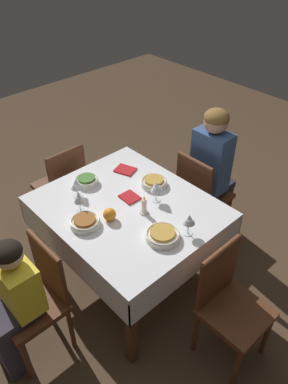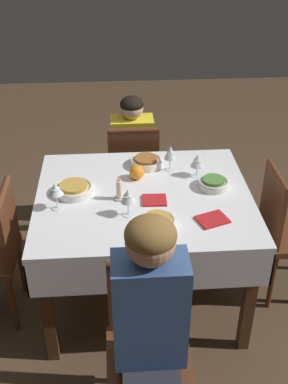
# 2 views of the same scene
# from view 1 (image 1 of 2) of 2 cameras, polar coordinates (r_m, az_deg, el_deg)

# --- Properties ---
(ground_plane) EXTENTS (8.00, 8.00, 0.00)m
(ground_plane) POSITION_cam_1_polar(r_m,az_deg,el_deg) (3.12, -2.13, -12.78)
(ground_plane) COLOR #4C3826
(dining_table) EXTENTS (1.19, 1.02, 0.76)m
(dining_table) POSITION_cam_1_polar(r_m,az_deg,el_deg) (2.65, -2.46, -3.66)
(dining_table) COLOR silver
(dining_table) RESTS_ON ground_plane
(chair_north) EXTENTS (0.38, 0.38, 0.86)m
(chair_north) POSITION_cam_1_polar(r_m,az_deg,el_deg) (3.18, 8.58, -0.14)
(chair_north) COLOR #562D19
(chair_north) RESTS_ON ground_plane
(chair_south) EXTENTS (0.38, 0.38, 0.86)m
(chair_south) POSITION_cam_1_polar(r_m,az_deg,el_deg) (2.50, -15.89, -14.95)
(chair_south) COLOR #562D19
(chair_south) RESTS_ON ground_plane
(chair_east) EXTENTS (0.38, 0.38, 0.86)m
(chair_east) POSITION_cam_1_polar(r_m,az_deg,el_deg) (2.44, 12.79, -15.91)
(chair_east) COLOR #562D19
(chair_east) RESTS_ON ground_plane
(chair_west) EXTENTS (0.38, 0.38, 0.86)m
(chair_west) POSITION_cam_1_polar(r_m,az_deg,el_deg) (3.32, -12.24, 1.18)
(chair_west) COLOR #562D19
(chair_west) RESTS_ON ground_plane
(person_adult_denim) EXTENTS (0.30, 0.34, 1.21)m
(person_adult_denim) POSITION_cam_1_polar(r_m,az_deg,el_deg) (3.15, 10.56, 3.87)
(person_adult_denim) COLOR #282833
(person_adult_denim) RESTS_ON ground_plane
(person_child_yellow) EXTENTS (0.30, 0.33, 1.00)m
(person_child_yellow) POSITION_cam_1_polar(r_m,az_deg,el_deg) (2.42, -19.43, -15.70)
(person_child_yellow) COLOR #383342
(person_child_yellow) RESTS_ON ground_plane
(bowl_north) EXTENTS (0.19, 0.19, 0.06)m
(bowl_north) POSITION_cam_1_polar(r_m,az_deg,el_deg) (2.75, 1.52, 1.52)
(bowl_north) COLOR silver
(bowl_north) RESTS_ON dining_table
(wine_glass_north) EXTENTS (0.08, 0.08, 0.16)m
(wine_glass_north) POSITION_cam_1_polar(r_m,az_deg,el_deg) (2.56, 1.89, 0.70)
(wine_glass_north) COLOR white
(wine_glass_north) RESTS_ON dining_table
(bowl_south) EXTENTS (0.19, 0.19, 0.06)m
(bowl_south) POSITION_cam_1_polar(r_m,az_deg,el_deg) (2.44, -8.99, -4.54)
(bowl_south) COLOR silver
(bowl_south) RESTS_ON dining_table
(wine_glass_south) EXTENTS (0.07, 0.07, 0.16)m
(wine_glass_south) POSITION_cam_1_polar(r_m,az_deg,el_deg) (2.51, -9.90, -0.84)
(wine_glass_south) COLOR white
(wine_glass_south) RESTS_ON dining_table
(bowl_east) EXTENTS (0.22, 0.22, 0.06)m
(bowl_east) POSITION_cam_1_polar(r_m,az_deg,el_deg) (2.33, 2.85, -6.56)
(bowl_east) COLOR silver
(bowl_east) RESTS_ON dining_table
(wine_glass_east) EXTENTS (0.08, 0.08, 0.15)m
(wine_glass_east) POSITION_cam_1_polar(r_m,az_deg,el_deg) (2.31, 6.86, -4.21)
(wine_glass_east) COLOR white
(wine_glass_east) RESTS_ON dining_table
(bowl_west) EXTENTS (0.17, 0.17, 0.06)m
(bowl_west) POSITION_cam_1_polar(r_m,az_deg,el_deg) (2.80, -8.73, 1.75)
(bowl_west) COLOR silver
(bowl_west) RESTS_ON dining_table
(wine_glass_west) EXTENTS (0.08, 0.08, 0.14)m
(wine_glass_west) POSITION_cam_1_polar(r_m,az_deg,el_deg) (2.65, -10.29, 1.15)
(wine_glass_west) COLOR white
(wine_glass_west) RESTS_ON dining_table
(candle_centerpiece) EXTENTS (0.06, 0.06, 0.14)m
(candle_centerpiece) POSITION_cam_1_polar(r_m,az_deg,el_deg) (2.49, 0.03, -2.32)
(candle_centerpiece) COLOR beige
(candle_centerpiece) RESTS_ON dining_table
(orange_fruit) EXTENTS (0.09, 0.09, 0.09)m
(orange_fruit) POSITION_cam_1_polar(r_m,az_deg,el_deg) (2.45, -5.28, -3.42)
(orange_fruit) COLOR orange
(orange_fruit) RESTS_ON dining_table
(napkin_red_folded) EXTENTS (0.18, 0.16, 0.01)m
(napkin_red_folded) POSITION_cam_1_polar(r_m,az_deg,el_deg) (2.92, -2.88, 3.39)
(napkin_red_folded) COLOR red
(napkin_red_folded) RESTS_ON dining_table
(napkin_spare_side) EXTENTS (0.14, 0.12, 0.01)m
(napkin_spare_side) POSITION_cam_1_polar(r_m,az_deg,el_deg) (2.64, -2.20, -0.80)
(napkin_spare_side) COLOR red
(napkin_spare_side) RESTS_ON dining_table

